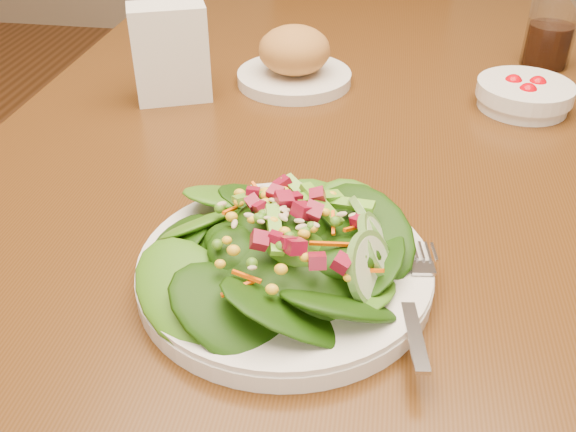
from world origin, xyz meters
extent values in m
cube|color=#492A11|center=(0.00, 0.00, 0.73)|extent=(0.90, 1.40, 0.04)
cylinder|color=black|center=(-0.39, 0.64, 0.35)|extent=(0.07, 0.07, 0.71)
cylinder|color=black|center=(0.39, 0.64, 0.35)|extent=(0.07, 0.07, 0.71)
cube|color=black|center=(0.03, 0.94, 0.45)|extent=(0.50, 0.50, 0.04)
cylinder|color=black|center=(0.24, 1.10, 0.21)|extent=(0.04, 0.04, 0.43)
cylinder|color=black|center=(-0.13, 1.16, 0.21)|extent=(0.04, 0.04, 0.43)
cylinder|color=black|center=(0.18, 0.73, 0.21)|extent=(0.04, 0.04, 0.43)
cylinder|color=black|center=(-0.19, 0.78, 0.21)|extent=(0.04, 0.04, 0.43)
cube|color=black|center=(0.00, 0.74, 0.71)|extent=(0.42, 0.09, 0.48)
cylinder|color=white|center=(-0.01, -0.33, 0.76)|extent=(0.28, 0.28, 0.02)
ellipsoid|color=black|center=(-0.01, -0.33, 0.79)|extent=(0.19, 0.19, 0.04)
cube|color=silver|center=(0.11, -0.36, 0.77)|extent=(0.05, 0.18, 0.01)
cylinder|color=white|center=(-0.07, 0.14, 0.76)|extent=(0.18, 0.18, 0.02)
ellipsoid|color=#AF6A37|center=(-0.07, 0.14, 0.80)|extent=(0.11, 0.11, 0.07)
cylinder|color=white|center=(0.27, 0.11, 0.77)|extent=(0.14, 0.14, 0.04)
sphere|color=#CC000A|center=(0.29, 0.12, 0.78)|extent=(0.03, 0.03, 0.03)
sphere|color=#CC000A|center=(0.25, 0.12, 0.78)|extent=(0.03, 0.03, 0.03)
sphere|color=#CC000A|center=(0.27, 0.09, 0.78)|extent=(0.03, 0.03, 0.03)
cylinder|color=silver|center=(0.33, 0.29, 0.82)|extent=(0.08, 0.08, 0.14)
cylinder|color=black|center=(0.33, 0.29, 0.78)|extent=(0.07, 0.07, 0.07)
cube|color=white|center=(-0.24, 0.06, 0.82)|extent=(0.12, 0.09, 0.14)
cube|color=white|center=(-0.24, 0.06, 0.83)|extent=(0.10, 0.08, 0.12)
camera|label=1|loc=(0.07, -0.79, 1.15)|focal=40.00mm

